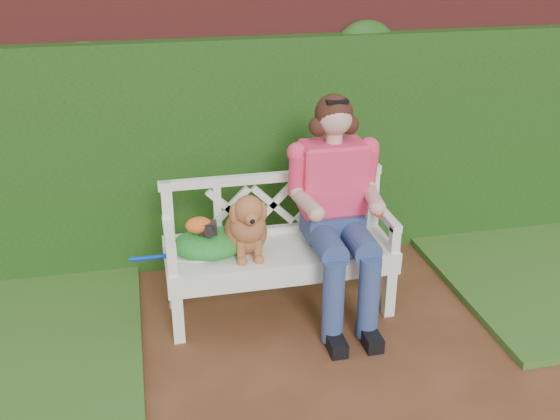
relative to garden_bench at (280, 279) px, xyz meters
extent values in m
plane|color=#4E2816|center=(0.17, -0.85, -0.24)|extent=(60.00, 60.00, 0.00)
cube|color=maroon|center=(0.17, 1.05, 0.86)|extent=(10.00, 0.30, 2.20)
cube|color=#29561B|center=(0.17, 0.83, 0.61)|extent=(10.00, 0.18, 1.70)
cube|color=black|center=(-0.47, -0.01, 0.44)|extent=(0.12, 0.09, 0.07)
ellipsoid|color=#DB5B1F|center=(-0.52, 0.00, 0.45)|extent=(0.20, 0.18, 0.11)
camera|label=1|loc=(-0.82, -3.72, 2.22)|focal=42.00mm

